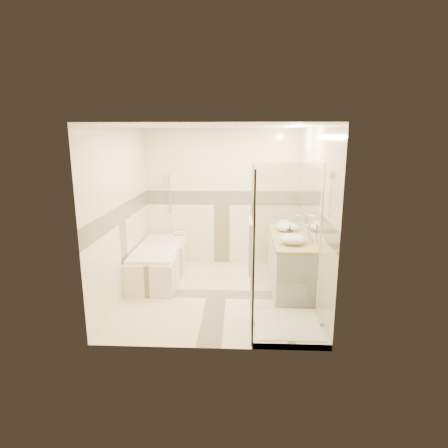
{
  "coord_description": "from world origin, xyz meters",
  "views": [
    {
      "loc": [
        0.36,
        -5.33,
        2.36
      ],
      "look_at": [
        0.1,
        0.25,
        1.05
      ],
      "focal_mm": 30.0,
      "sensor_mm": 36.0,
      "label": 1
    }
  ],
  "objects_px": {
    "vessel_sink_near": "(286,226)",
    "amenity_bottle_a": "(290,232)",
    "vessel_sink_far": "(293,239)",
    "shower_enclosure": "(278,290)",
    "amenity_bottle_b": "(289,232)",
    "vanity": "(289,263)",
    "bathtub": "(159,260)"
  },
  "relations": [
    {
      "from": "shower_enclosure",
      "to": "amenity_bottle_b",
      "type": "relative_size",
      "value": 15.14
    },
    {
      "from": "bathtub",
      "to": "shower_enclosure",
      "type": "distance_m",
      "value": 2.47
    },
    {
      "from": "vessel_sink_far",
      "to": "vanity",
      "type": "bearing_deg",
      "value": 87.17
    },
    {
      "from": "amenity_bottle_b",
      "to": "amenity_bottle_a",
      "type": "bearing_deg",
      "value": -90.0
    },
    {
      "from": "amenity_bottle_a",
      "to": "vessel_sink_far",
      "type": "bearing_deg",
      "value": -90.0
    },
    {
      "from": "shower_enclosure",
      "to": "amenity_bottle_a",
      "type": "xyz_separation_m",
      "value": [
        0.27,
        1.21,
        0.44
      ]
    },
    {
      "from": "vessel_sink_near",
      "to": "amenity_bottle_a",
      "type": "xyz_separation_m",
      "value": [
        0.0,
        -0.42,
        0.02
      ]
    },
    {
      "from": "vessel_sink_near",
      "to": "amenity_bottle_a",
      "type": "relative_size",
      "value": 2.05
    },
    {
      "from": "bathtub",
      "to": "amenity_bottle_b",
      "type": "bearing_deg",
      "value": -9.41
    },
    {
      "from": "shower_enclosure",
      "to": "vessel_sink_near",
      "type": "bearing_deg",
      "value": 80.51
    },
    {
      "from": "amenity_bottle_a",
      "to": "amenity_bottle_b",
      "type": "xyz_separation_m",
      "value": [
        0.0,
        0.05,
        -0.02
      ]
    },
    {
      "from": "shower_enclosure",
      "to": "vessel_sink_far",
      "type": "distance_m",
      "value": 1.0
    },
    {
      "from": "shower_enclosure",
      "to": "vessel_sink_near",
      "type": "relative_size",
      "value": 5.42
    },
    {
      "from": "bathtub",
      "to": "vessel_sink_far",
      "type": "bearing_deg",
      "value": -19.49
    },
    {
      "from": "bathtub",
      "to": "vessel_sink_far",
      "type": "relative_size",
      "value": 4.52
    },
    {
      "from": "bathtub",
      "to": "amenity_bottle_a",
      "type": "bearing_deg",
      "value": -10.8
    },
    {
      "from": "vessel_sink_far",
      "to": "amenity_bottle_b",
      "type": "height_order",
      "value": "vessel_sink_far"
    },
    {
      "from": "bathtub",
      "to": "vessel_sink_near",
      "type": "bearing_deg",
      "value": 0.3
    },
    {
      "from": "bathtub",
      "to": "amenity_bottle_b",
      "type": "relative_size",
      "value": 12.62
    },
    {
      "from": "vanity",
      "to": "amenity_bottle_a",
      "type": "bearing_deg",
      "value": -109.5
    },
    {
      "from": "bathtub",
      "to": "vessel_sink_near",
      "type": "relative_size",
      "value": 4.52
    },
    {
      "from": "vessel_sink_near",
      "to": "amenity_bottle_b",
      "type": "height_order",
      "value": "vessel_sink_near"
    },
    {
      "from": "bathtub",
      "to": "vanity",
      "type": "bearing_deg",
      "value": -9.25
    },
    {
      "from": "vessel_sink_far",
      "to": "vessel_sink_near",
      "type": "bearing_deg",
      "value": 90.0
    },
    {
      "from": "amenity_bottle_a",
      "to": "vanity",
      "type": "bearing_deg",
      "value": 70.5
    },
    {
      "from": "vessel_sink_far",
      "to": "shower_enclosure",
      "type": "bearing_deg",
      "value": -107.47
    },
    {
      "from": "vessel_sink_near",
      "to": "vanity",
      "type": "bearing_deg",
      "value": -86.83
    },
    {
      "from": "shower_enclosure",
      "to": "vessel_sink_near",
      "type": "xyz_separation_m",
      "value": [
        0.27,
        1.63,
        0.42
      ]
    },
    {
      "from": "bathtub",
      "to": "amenity_bottle_b",
      "type": "xyz_separation_m",
      "value": [
        2.13,
        -0.35,
        0.61
      ]
    },
    {
      "from": "vanity",
      "to": "amenity_bottle_a",
      "type": "relative_size",
      "value": 8.83
    },
    {
      "from": "shower_enclosure",
      "to": "amenity_bottle_b",
      "type": "height_order",
      "value": "shower_enclosure"
    },
    {
      "from": "shower_enclosure",
      "to": "amenity_bottle_a",
      "type": "relative_size",
      "value": 11.13
    }
  ]
}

